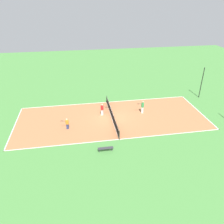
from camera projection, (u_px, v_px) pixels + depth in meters
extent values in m
plane|color=#47843D|center=(112.00, 118.00, 28.04)|extent=(80.00, 80.00, 0.00)
cube|color=#AD6B42|center=(112.00, 118.00, 28.03)|extent=(9.62, 24.02, 0.02)
cube|color=white|center=(107.00, 102.00, 32.16)|extent=(0.10, 24.02, 0.00)
cube|color=white|center=(119.00, 139.00, 23.89)|extent=(0.10, 24.02, 0.00)
cube|color=white|center=(14.00, 126.00, 26.26)|extent=(9.62, 0.10, 0.00)
cube|color=white|center=(198.00, 111.00, 29.79)|extent=(9.62, 0.10, 0.00)
cube|color=white|center=(112.00, 118.00, 28.03)|extent=(9.62, 0.10, 0.00)
cylinder|color=black|center=(107.00, 99.00, 31.83)|extent=(0.10, 0.10, 1.02)
cylinder|color=black|center=(119.00, 135.00, 23.74)|extent=(0.10, 0.10, 1.02)
cube|color=black|center=(112.00, 115.00, 27.80)|extent=(9.32, 0.03, 0.97)
cube|color=white|center=(112.00, 112.00, 27.58)|extent=(9.32, 0.04, 0.06)
cube|color=#333338|center=(106.00, 148.00, 21.88)|extent=(0.36, 1.56, 0.04)
cylinder|color=#4C4C51|center=(99.00, 151.00, 21.89)|extent=(0.08, 0.08, 0.41)
cylinder|color=#4C4C51|center=(112.00, 149.00, 22.08)|extent=(0.08, 0.08, 0.41)
cube|color=white|center=(102.00, 112.00, 28.52)|extent=(0.30, 0.32, 0.82)
cylinder|color=red|center=(102.00, 108.00, 28.19)|extent=(0.49, 0.49, 0.57)
sphere|color=tan|center=(102.00, 105.00, 28.00)|extent=(0.24, 0.24, 0.24)
cylinder|color=#262626|center=(104.00, 107.00, 28.03)|extent=(0.16, 0.26, 0.03)
torus|color=black|center=(106.00, 107.00, 27.95)|extent=(0.41, 0.41, 0.02)
cube|color=navy|center=(68.00, 126.00, 25.61)|extent=(0.24, 0.28, 0.69)
cylinder|color=orange|center=(67.00, 122.00, 25.34)|extent=(0.41, 0.41, 0.48)
sphere|color=beige|center=(67.00, 119.00, 25.17)|extent=(0.21, 0.21, 0.21)
cylinder|color=#262626|center=(64.00, 121.00, 25.28)|extent=(0.08, 0.28, 0.03)
torus|color=black|center=(62.00, 121.00, 25.28)|extent=(0.35, 0.35, 0.02)
cube|color=white|center=(142.00, 110.00, 29.04)|extent=(0.24, 0.29, 0.89)
cylinder|color=green|center=(143.00, 105.00, 28.68)|extent=(0.42, 0.42, 0.62)
sphere|color=tan|center=(143.00, 102.00, 28.47)|extent=(0.27, 0.27, 0.27)
cylinder|color=#262626|center=(140.00, 104.00, 28.61)|extent=(0.08, 0.28, 0.03)
torus|color=black|center=(138.00, 104.00, 28.62)|extent=(0.36, 0.36, 0.02)
sphere|color=#CCE033|center=(168.00, 101.00, 32.45)|extent=(0.07, 0.07, 0.07)
sphere|color=#CCE033|center=(52.00, 108.00, 30.53)|extent=(0.07, 0.07, 0.07)
cylinder|color=black|center=(202.00, 83.00, 32.65)|extent=(0.12, 0.12, 4.70)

